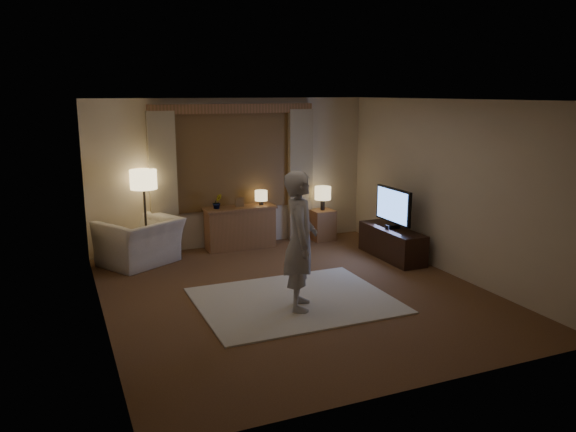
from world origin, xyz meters
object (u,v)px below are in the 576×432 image
sideboard (240,228)px  side_table (322,225)px  tv_stand (392,243)px  person (300,241)px  armchair (140,242)px

sideboard → side_table: sideboard is taller
side_table → tv_stand: (0.53, -1.52, -0.03)m
tv_stand → side_table: bearing=109.3°
tv_stand → person: (-2.32, -1.46, 0.64)m
sideboard → tv_stand: sideboard is taller
tv_stand → person: 2.82m
sideboard → armchair: 1.79m
tv_stand → sideboard: bearing=143.6°
sideboard → armchair: size_ratio=1.06×
armchair → side_table: 3.37m
sideboard → tv_stand: (2.12, -1.57, -0.10)m
tv_stand → person: bearing=-147.8°
armchair → side_table: armchair is taller
sideboard → tv_stand: bearing=-36.4°
armchair → side_table: bearing=153.4°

